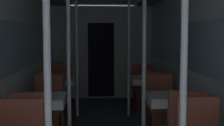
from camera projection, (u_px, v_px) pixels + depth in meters
name	position (u px, v px, depth m)	size (l,w,h in m)	color
wall_left	(12.00, 63.00, 4.18)	(0.05, 8.48, 2.26)	silver
wall_right	(197.00, 62.00, 4.32)	(0.05, 8.48, 2.26)	silver
bulkhead_far	(101.00, 53.00, 7.65)	(2.48, 0.09, 2.26)	#A8A8A3
support_pole_left_0	(48.00, 92.00, 2.24)	(0.05, 0.05, 2.26)	silver
dining_table_left_1	(41.00, 104.00, 4.08)	(0.64, 0.64, 0.75)	#4C4C51
chair_left_far_1	(48.00, 118.00, 4.69)	(0.42, 0.42, 0.93)	brown
support_pole_left_1	(69.00, 67.00, 4.06)	(0.05, 0.05, 2.26)	silver
dining_table_left_2	(57.00, 83.00, 5.91)	(0.64, 0.64, 0.75)	#4C4C51
chair_left_near_2	(54.00, 108.00, 5.36)	(0.42, 0.42, 0.93)	brown
chair_left_far_2	(61.00, 95.00, 6.51)	(0.42, 0.42, 0.93)	brown
support_pole_left_2	(77.00, 57.00, 5.89)	(0.05, 0.05, 2.26)	silver
support_pole_right_0	(183.00, 90.00, 2.30)	(0.05, 0.05, 2.26)	silver
dining_table_right_1	(171.00, 102.00, 4.18)	(0.64, 0.64, 0.75)	#4C4C51
chair_right_far_1	(161.00, 117.00, 4.79)	(0.42, 0.42, 0.93)	brown
support_pole_right_1	(144.00, 66.00, 4.12)	(0.05, 0.05, 2.26)	silver
dining_table_right_2	(148.00, 82.00, 6.00)	(0.64, 0.64, 0.75)	#4C4C51
chair_right_near_2	(153.00, 107.00, 5.46)	(0.42, 0.42, 0.93)	brown
chair_right_far_2	(143.00, 95.00, 6.61)	(0.42, 0.42, 0.93)	brown
support_pole_right_2	(129.00, 57.00, 5.94)	(0.05, 0.05, 2.26)	silver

